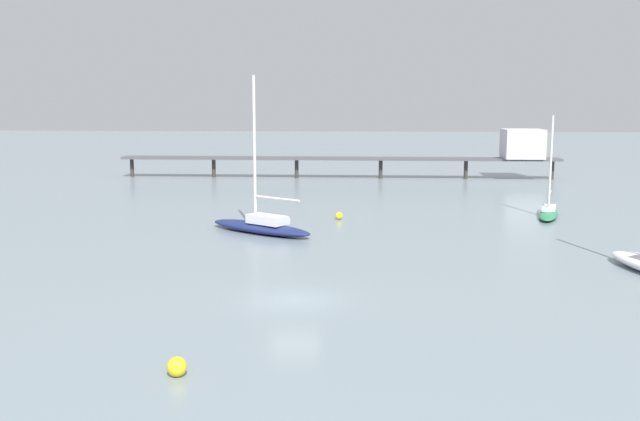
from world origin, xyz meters
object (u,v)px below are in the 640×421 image
Objects in this scene: mooring_buoy_mid at (177,367)px; mooring_buoy_outer at (339,216)px; pier at (453,150)px; sailboat_navy at (261,224)px; sailboat_green at (549,211)px.

mooring_buoy_mid is 1.14× the size of mooring_buoy_outer.
sailboat_navy reaches higher than pier.
pier is 44.17m from sailboat_navy.
mooring_buoy_mid is at bearing -87.84° from sailboat_navy.
sailboat_green is at bearing 58.91° from mooring_buoy_mid.
pier is 87.33× the size of mooring_buoy_outer.
mooring_buoy_mid is (-18.06, -68.55, -3.42)m from pier.
sailboat_green is 25.54m from sailboat_navy.
sailboat_green is 0.74× the size of sailboat_navy.
pier is 31.23m from sailboat_green.
pier is 4.77× the size of sailboat_navy.
sailboat_navy reaches higher than sailboat_green.
pier reaches higher than mooring_buoy_mid.
sailboat_navy is at bearing 92.16° from mooring_buoy_mid.
sailboat_green reaches higher than mooring_buoy_outer.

